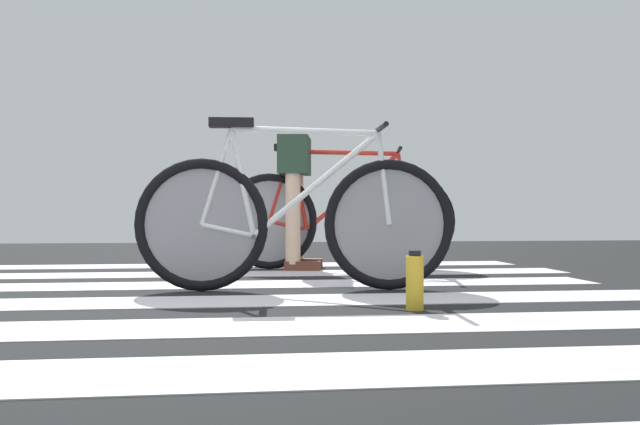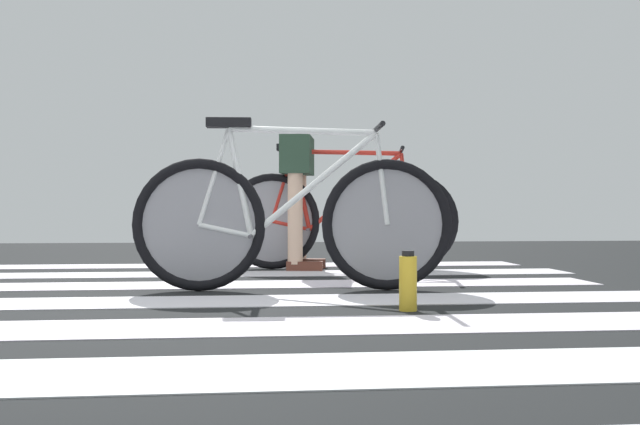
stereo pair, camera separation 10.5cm
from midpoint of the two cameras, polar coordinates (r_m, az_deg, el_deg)
The scene contains 6 objects.
ground at distance 3.17m, azimuth -13.88°, elevation -7.88°, with size 18.00×14.00×0.02m.
crosswalk_markings at distance 3.09m, azimuth -13.57°, elevation -7.87°, with size 5.43×5.79×0.00m.
bicycle_1_of_2 at distance 3.87m, azimuth -2.74°, elevation -0.57°, with size 1.74×0.52×0.93m.
bicycle_2_of_2 at distance 5.29m, azimuth 0.80°, elevation -0.41°, with size 1.72×0.55×0.93m.
cyclist_2_of_2 at distance 5.32m, azimuth -2.55°, elevation 2.32°, with size 0.37×0.44×0.99m.
water_bottle at distance 3.13m, azimuth 6.64°, elevation -5.51°, with size 0.08×0.08×0.26m.
Camera 1 is at (0.32, -3.12, 0.45)m, focal length 40.09 mm.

